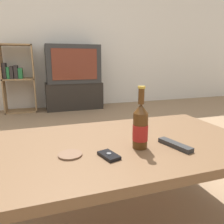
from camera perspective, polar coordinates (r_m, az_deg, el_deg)
The scene contains 10 objects.
ground_plane at distance 1.28m, azimuth 1.11°, elevation -26.18°, with size 12.00×12.00×0.00m, color #937556.
back_wall at distance 4.00m, azimuth -14.41°, elevation 20.01°, with size 8.00×0.05×2.60m.
coffee_table at distance 1.08m, azimuth 1.21°, elevation -10.65°, with size 1.33×0.74×0.43m.
tv_stand at distance 3.78m, azimuth -9.85°, elevation 4.21°, with size 0.93×0.37×0.44m.
television at distance 3.73m, azimuth -10.17°, elevation 12.22°, with size 0.86×0.41×0.61m.
bookshelf at distance 3.76m, azimuth -23.61°, elevation 8.42°, with size 0.47×0.30×1.05m.
beer_bottle at distance 0.97m, azimuth 7.42°, elevation -3.81°, with size 0.07×0.07×0.28m.
cell_phone at distance 0.91m, azimuth -0.81°, elevation -11.28°, with size 0.08×0.11×0.02m.
remote_control at distance 1.04m, azimuth 16.15°, elevation -8.23°, with size 0.08×0.18×0.02m.
coaster at distance 0.94m, azimuth -10.87°, elevation -10.90°, with size 0.10×0.10×0.01m.
Camera 1 is at (-0.33, -0.93, 0.82)m, focal length 35.00 mm.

